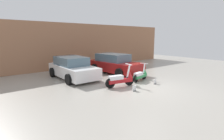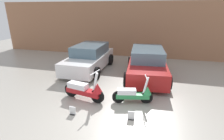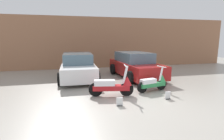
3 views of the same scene
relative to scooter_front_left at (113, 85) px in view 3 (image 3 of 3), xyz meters
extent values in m
plane|color=#9E998E|center=(0.89, -0.95, -0.39)|extent=(28.00, 28.00, 0.00)
cube|color=#9E6B4C|center=(0.89, 6.41, 1.36)|extent=(19.60, 0.12, 3.51)
cylinder|color=black|center=(0.47, -0.09, -0.15)|extent=(0.50, 0.18, 0.49)
cylinder|color=black|center=(-0.61, 0.12, -0.15)|extent=(0.50, 0.18, 0.49)
cube|color=#B2191E|center=(-0.07, 0.01, -0.09)|extent=(1.32, 0.54, 0.17)
cube|color=white|center=(-0.30, 0.06, 0.10)|extent=(0.76, 0.42, 0.19)
cylinder|color=white|center=(0.41, -0.08, 0.35)|extent=(0.24, 0.13, 0.70)
cylinder|color=white|center=(0.41, -0.08, 0.70)|extent=(0.14, 0.57, 0.03)
cone|color=#B2191E|center=(0.49, -0.09, 0.16)|extent=(0.39, 0.39, 0.32)
cylinder|color=black|center=(2.08, 0.31, -0.18)|extent=(0.43, 0.17, 0.43)
cylinder|color=black|center=(1.16, 0.10, -0.18)|extent=(0.43, 0.17, 0.43)
cube|color=#2D8C4C|center=(1.62, 0.20, -0.13)|extent=(1.14, 0.50, 0.15)
cube|color=white|center=(1.42, 0.16, 0.03)|extent=(0.66, 0.38, 0.17)
cylinder|color=white|center=(2.03, 0.30, 0.25)|extent=(0.21, 0.11, 0.60)
cylinder|color=white|center=(2.03, 0.30, 0.55)|extent=(0.14, 0.49, 0.03)
cone|color=#2D8C4C|center=(2.10, 0.31, 0.08)|extent=(0.34, 0.34, 0.28)
cube|color=white|center=(-1.07, 3.10, 0.08)|extent=(1.62, 3.82, 0.63)
cube|color=slate|center=(-1.07, 3.33, 0.65)|extent=(1.42, 2.14, 0.50)
cylinder|color=black|center=(-0.26, 1.91, -0.10)|extent=(0.21, 0.58, 0.58)
cylinder|color=black|center=(-1.90, 1.93, -0.10)|extent=(0.21, 0.58, 0.58)
cylinder|color=black|center=(-0.24, 4.27, -0.10)|extent=(0.21, 0.58, 0.58)
cylinder|color=black|center=(-1.88, 4.29, -0.10)|extent=(0.21, 0.58, 0.58)
cube|color=maroon|center=(1.91, 2.77, 0.09)|extent=(1.95, 4.00, 0.65)
cube|color=slate|center=(1.89, 3.00, 0.67)|extent=(1.60, 2.28, 0.51)
cylinder|color=black|center=(2.85, 1.64, -0.10)|extent=(0.25, 0.61, 0.59)
cylinder|color=black|center=(1.18, 1.50, -0.10)|extent=(0.25, 0.61, 0.59)
cylinder|color=black|center=(2.64, 4.04, -0.10)|extent=(0.25, 0.61, 0.59)
cylinder|color=black|center=(0.97, 3.89, -0.10)|extent=(0.25, 0.61, 0.59)
cube|color=black|center=(-0.03, -0.93, -0.39)|extent=(0.17, 0.13, 0.01)
cube|color=white|center=(-0.03, -0.93, -0.26)|extent=(0.20, 0.04, 0.26)
cube|color=black|center=(1.72, -0.75, -0.39)|extent=(0.17, 0.14, 0.01)
cube|color=white|center=(1.72, -0.75, -0.26)|extent=(0.20, 0.05, 0.26)
camera|label=1|loc=(-5.64, -6.28, 2.03)|focal=28.00mm
camera|label=2|loc=(2.26, -5.06, 2.64)|focal=28.00mm
camera|label=3|loc=(-1.46, -5.81, 1.62)|focal=28.00mm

